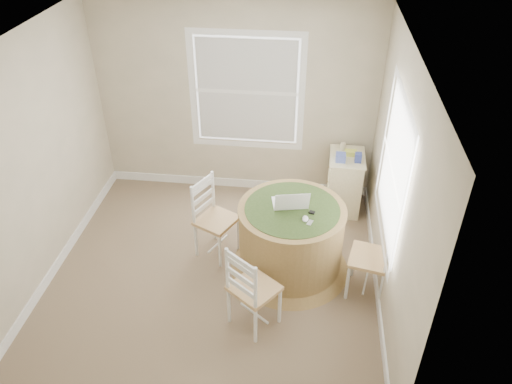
# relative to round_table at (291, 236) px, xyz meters

# --- Properties ---
(room) EXTENTS (3.64, 3.64, 2.64)m
(room) POSITION_rel_round_table_xyz_m (-0.67, -0.05, 0.85)
(room) COLOR #886D56
(room) RESTS_ON ground
(round_table) EXTENTS (1.34, 1.34, 0.84)m
(round_table) POSITION_rel_round_table_xyz_m (0.00, 0.00, 0.00)
(round_table) COLOR #9B7945
(round_table) RESTS_ON ground
(chair_left) EXTENTS (0.55, 0.55, 0.95)m
(chair_left) POSITION_rel_round_table_xyz_m (-0.86, 0.16, 0.02)
(chair_left) COLOR white
(chair_left) RESTS_ON ground
(chair_near) EXTENTS (0.58, 0.57, 0.95)m
(chair_near) POSITION_rel_round_table_xyz_m (-0.30, -0.84, 0.02)
(chair_near) COLOR white
(chair_near) RESTS_ON ground
(chair_right) EXTENTS (0.48, 0.49, 0.95)m
(chair_right) POSITION_rel_round_table_xyz_m (0.83, -0.27, 0.02)
(chair_right) COLOR white
(chair_right) RESTS_ON ground
(laptop) EXTENTS (0.42, 0.39, 0.25)m
(laptop) POSITION_rel_round_table_xyz_m (-0.03, 0.06, 0.41)
(laptop) COLOR white
(laptop) RESTS_ON round_table
(mouse) EXTENTS (0.10, 0.12, 0.04)m
(mouse) POSITION_rel_round_table_xyz_m (0.14, -0.17, 0.39)
(mouse) COLOR white
(mouse) RESTS_ON round_table
(phone) EXTENTS (0.07, 0.10, 0.02)m
(phone) POSITION_rel_round_table_xyz_m (0.19, -0.23, 0.38)
(phone) COLOR #B7BABF
(phone) RESTS_ON round_table
(keys) EXTENTS (0.07, 0.07, 0.02)m
(keys) POSITION_rel_round_table_xyz_m (0.21, -0.06, 0.38)
(keys) COLOR black
(keys) RESTS_ON round_table
(corner_chest) EXTENTS (0.45, 0.60, 0.79)m
(corner_chest) POSITION_rel_round_table_xyz_m (0.62, 1.24, -0.06)
(corner_chest) COLOR #FAE8BB
(corner_chest) RESTS_ON ground
(tissue_box) EXTENTS (0.12, 0.12, 0.10)m
(tissue_box) POSITION_rel_round_table_xyz_m (0.53, 1.12, 0.38)
(tissue_box) COLOR #5164BA
(tissue_box) RESTS_ON corner_chest
(box_yellow) EXTENTS (0.15, 0.10, 0.06)m
(box_yellow) POSITION_rel_round_table_xyz_m (0.66, 1.28, 0.36)
(box_yellow) COLOR #DDE450
(box_yellow) RESTS_ON corner_chest
(box_blue) EXTENTS (0.08, 0.08, 0.12)m
(box_blue) POSITION_rel_round_table_xyz_m (0.75, 1.12, 0.39)
(box_blue) COLOR #314095
(box_blue) RESTS_ON corner_chest
(cup_cream) EXTENTS (0.07, 0.07, 0.09)m
(cup_cream) POSITION_rel_round_table_xyz_m (0.57, 1.41, 0.38)
(cup_cream) COLOR beige
(cup_cream) RESTS_ON corner_chest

